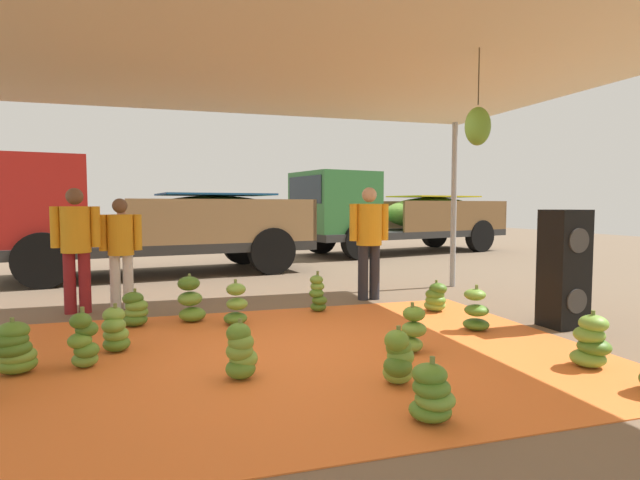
% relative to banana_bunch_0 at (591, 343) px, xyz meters
% --- Properties ---
extents(ground_plane, '(40.00, 40.00, 0.00)m').
position_rel_banana_bunch_0_xyz_m(ground_plane, '(-2.50, 4.16, -0.23)').
color(ground_plane, brown).
extents(tarp_orange, '(6.03, 4.34, 0.01)m').
position_rel_banana_bunch_0_xyz_m(tarp_orange, '(-2.50, 1.16, -0.23)').
color(tarp_orange, orange).
rests_on(tarp_orange, ground).
extents(tent_canopy, '(8.00, 7.00, 3.01)m').
position_rel_banana_bunch_0_xyz_m(tent_canopy, '(-2.49, 1.07, 2.69)').
color(tent_canopy, '#9EA0A5').
rests_on(tent_canopy, ground).
extents(banana_bunch_0, '(0.46, 0.44, 0.52)m').
position_rel_banana_bunch_0_xyz_m(banana_bunch_0, '(0.00, 0.00, 0.00)').
color(banana_bunch_0, '#6B9E38').
rests_on(banana_bunch_0, tarp_orange).
extents(banana_bunch_1, '(0.44, 0.46, 0.50)m').
position_rel_banana_bunch_0_xyz_m(banana_bunch_1, '(-4.97, 1.30, -0.01)').
color(banana_bunch_1, '#60932D').
rests_on(banana_bunch_1, tarp_orange).
extents(banana_bunch_2, '(0.39, 0.35, 0.50)m').
position_rel_banana_bunch_0_xyz_m(banana_bunch_2, '(-1.34, 0.90, -0.01)').
color(banana_bunch_2, '#75A83D').
rests_on(banana_bunch_2, tarp_orange).
extents(banana_bunch_3, '(0.33, 0.35, 0.49)m').
position_rel_banana_bunch_0_xyz_m(banana_bunch_3, '(-4.19, 1.77, -0.01)').
color(banana_bunch_3, '#518428').
rests_on(banana_bunch_3, tarp_orange).
extents(banana_bunch_4, '(0.44, 0.43, 0.61)m').
position_rel_banana_bunch_0_xyz_m(banana_bunch_4, '(-3.40, 2.92, 0.04)').
color(banana_bunch_4, '#60932D').
rests_on(banana_bunch_4, tarp_orange).
extents(banana_bunch_5, '(0.40, 0.42, 0.44)m').
position_rel_banana_bunch_0_xyz_m(banana_bunch_5, '(-0.13, 2.57, -0.04)').
color(banana_bunch_5, '#75A83D').
rests_on(banana_bunch_5, tarp_orange).
extents(banana_bunch_6, '(0.41, 0.43, 0.45)m').
position_rel_banana_bunch_0_xyz_m(banana_bunch_6, '(-1.98, -0.64, -0.03)').
color(banana_bunch_6, '#518428').
rests_on(banana_bunch_6, tarp_orange).
extents(banana_bunch_8, '(0.43, 0.45, 0.54)m').
position_rel_banana_bunch_0_xyz_m(banana_bunch_8, '(-0.22, 1.47, 0.00)').
color(banana_bunch_8, '#477523').
rests_on(banana_bunch_8, tarp_orange).
extents(banana_bunch_9, '(0.33, 0.32, 0.51)m').
position_rel_banana_bunch_0_xyz_m(banana_bunch_9, '(-3.10, 0.61, 0.00)').
color(banana_bunch_9, '#518428').
rests_on(banana_bunch_9, tarp_orange).
extents(banana_bunch_10, '(0.41, 0.41, 0.56)m').
position_rel_banana_bunch_0_xyz_m(banana_bunch_10, '(-2.87, 2.58, 0.01)').
color(banana_bunch_10, '#518428').
rests_on(banana_bunch_10, tarp_orange).
extents(banana_bunch_11, '(0.32, 0.33, 0.56)m').
position_rel_banana_bunch_0_xyz_m(banana_bunch_11, '(-1.69, 3.03, 0.01)').
color(banana_bunch_11, '#477523').
rests_on(banana_bunch_11, tarp_orange).
extents(banana_bunch_12, '(0.38, 0.38, 0.46)m').
position_rel_banana_bunch_0_xyz_m(banana_bunch_12, '(-4.06, 2.86, -0.03)').
color(banana_bunch_12, '#477523').
rests_on(banana_bunch_12, tarp_orange).
extents(banana_bunch_13, '(0.35, 0.36, 0.49)m').
position_rel_banana_bunch_0_xyz_m(banana_bunch_13, '(-1.88, 0.09, -0.01)').
color(banana_bunch_13, '#75A83D').
rests_on(banana_bunch_13, tarp_orange).
extents(banana_bunch_15, '(0.35, 0.33, 0.56)m').
position_rel_banana_bunch_0_xyz_m(banana_bunch_15, '(-4.41, 1.30, 0.02)').
color(banana_bunch_15, '#6B9E38').
rests_on(banana_bunch_15, tarp_orange).
extents(cargo_truck_main, '(6.60, 3.21, 2.40)m').
position_rel_banana_bunch_0_xyz_m(cargo_truck_main, '(-4.10, 7.68, 0.95)').
color(cargo_truck_main, '#2D2D2D').
rests_on(cargo_truck_main, ground).
extents(cargo_truck_far, '(7.14, 3.77, 2.40)m').
position_rel_banana_bunch_0_xyz_m(cargo_truck_far, '(3.02, 10.64, 0.96)').
color(cargo_truck_far, '#2D2D2D').
rests_on(cargo_truck_far, ground).
extents(worker_0, '(0.64, 0.39, 1.75)m').
position_rel_banana_bunch_0_xyz_m(worker_0, '(-0.65, 3.71, 0.79)').
color(worker_0, '#26262D').
rests_on(worker_0, ground).
extents(worker_1, '(0.58, 0.35, 1.57)m').
position_rel_banana_bunch_0_xyz_m(worker_1, '(-4.30, 4.11, 0.69)').
color(worker_1, silver).
rests_on(worker_1, ground).
extents(worker_2, '(0.63, 0.38, 1.71)m').
position_rel_banana_bunch_0_xyz_m(worker_2, '(-4.85, 3.93, 0.77)').
color(worker_2, maroon).
rests_on(worker_2, ground).
extents(speaker_stack, '(0.47, 0.46, 1.43)m').
position_rel_banana_bunch_0_xyz_m(speaker_stack, '(0.91, 1.35, 0.48)').
color(speaker_stack, black).
rests_on(speaker_stack, ground).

